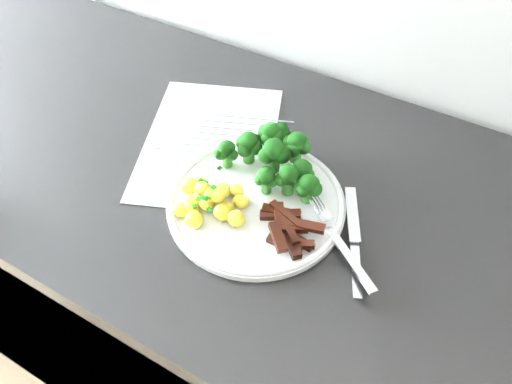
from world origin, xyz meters
name	(u,v)px	position (x,y,z in m)	size (l,w,h in m)	color
counter	(292,338)	(0.10, 1.66, 0.46)	(2.45, 0.61, 0.92)	black
recipe_paper	(210,141)	(-0.10, 1.71, 0.92)	(0.32, 0.37, 0.00)	white
plate	(256,202)	(0.03, 1.63, 0.93)	(0.27, 0.27, 0.02)	white
broccoli	(277,155)	(0.03, 1.69, 0.97)	(0.18, 0.13, 0.07)	#2B691F
potatoes	(209,200)	(-0.02, 1.58, 0.94)	(0.12, 0.10, 0.04)	#FDDF48
beef_strips	(288,228)	(0.10, 1.60, 0.94)	(0.10, 0.09, 0.03)	black
fork	(340,242)	(0.17, 1.61, 0.94)	(0.15, 0.13, 0.02)	silver
knife	(355,253)	(0.20, 1.61, 0.93)	(0.09, 0.17, 0.02)	silver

